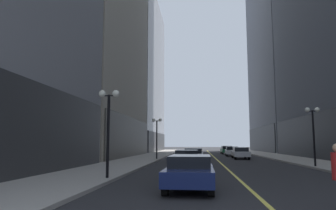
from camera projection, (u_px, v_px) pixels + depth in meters
The scene contains 14 objects.
ground_plane at pixel (215, 158), 38.46m from camera, with size 200.00×200.00×0.00m, color #262628.
sidewalk_left at pixel (149, 157), 39.26m from camera, with size 4.50×78.00×0.15m, color #9E9991.
sidewalk_right at pixel (283, 157), 37.67m from camera, with size 4.50×78.00×0.15m, color #9E9991.
lane_centre_stripe at pixel (215, 158), 38.46m from camera, with size 0.16×70.00×0.01m, color #E5D64C.
building_left_far at pixel (129, 76), 66.74m from camera, with size 12.84×26.00×32.53m.
car_navy at pixel (190, 171), 12.33m from camera, with size 1.91×4.65×1.32m.
car_black at pixel (187, 159), 21.69m from camera, with size 1.76×4.31×1.32m.
car_grey at pixel (194, 155), 29.10m from camera, with size 1.89×4.78×1.32m.
car_silver at pixel (240, 153), 35.41m from camera, with size 1.82×4.74×1.32m.
car_white at pixel (232, 151), 42.82m from camera, with size 1.89×4.37×1.32m.
car_green at pixel (226, 150), 50.62m from camera, with size 1.82×4.20×1.32m.
street_lamp_left_near at pixel (109, 114), 15.29m from camera, with size 1.06×0.36×4.43m.
street_lamp_left_far at pixel (157, 129), 33.05m from camera, with size 1.06×0.36×4.43m.
street_lamp_right_mid at pixel (313, 123), 22.75m from camera, with size 1.06×0.36×4.43m.
Camera 1 is at (-2.00, -4.35, 1.82)m, focal length 33.16 mm.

